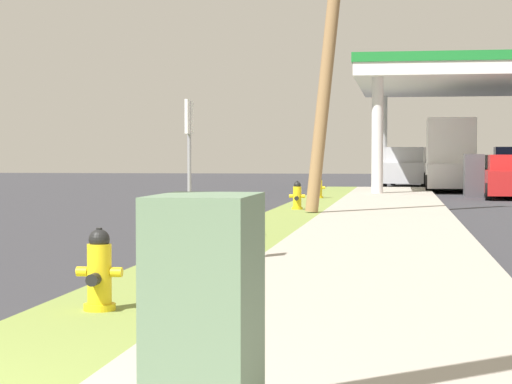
{
  "coord_description": "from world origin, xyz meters",
  "views": [
    {
      "loc": [
        3.33,
        -4.0,
        1.51
      ],
      "look_at": [
        0.78,
        12.85,
        0.87
      ],
      "focal_mm": 66.93,
      "sensor_mm": 36.0,
      "label": 1
    }
  ],
  "objects_px": {
    "fire_hydrant_nearest": "(99,274)",
    "fire_hydrant_fourth": "(319,188)",
    "street_sign_post": "(189,147)",
    "truck_white_at_far_bay": "(450,157)",
    "utility_cabinet": "(205,335)",
    "utility_pole_midground": "(330,37)",
    "truck_silver_on_apron": "(408,168)",
    "fire_hydrant_second": "(239,218)",
    "car_red_by_near_pump": "(511,179)",
    "car_black_by_far_pump": "(508,177)",
    "fire_hydrant_third": "(297,197)"
  },
  "relations": [
    {
      "from": "utility_cabinet",
      "to": "truck_white_at_far_bay",
      "type": "bearing_deg",
      "value": 85.45
    },
    {
      "from": "car_black_by_far_pump",
      "to": "truck_white_at_far_bay",
      "type": "height_order",
      "value": "truck_white_at_far_bay"
    },
    {
      "from": "street_sign_post",
      "to": "fire_hydrant_third",
      "type": "bearing_deg",
      "value": 89.86
    },
    {
      "from": "fire_hydrant_nearest",
      "to": "fire_hydrant_second",
      "type": "xyz_separation_m",
      "value": [
        -0.08,
        7.98,
        0.0
      ]
    },
    {
      "from": "street_sign_post",
      "to": "truck_white_at_far_bay",
      "type": "xyz_separation_m",
      "value": [
        4.82,
        30.01,
        -0.15
      ]
    },
    {
      "from": "car_black_by_far_pump",
      "to": "fire_hydrant_nearest",
      "type": "bearing_deg",
      "value": -102.75
    },
    {
      "from": "fire_hydrant_nearest",
      "to": "fire_hydrant_second",
      "type": "bearing_deg",
      "value": 90.6
    },
    {
      "from": "fire_hydrant_fourth",
      "to": "street_sign_post",
      "type": "relative_size",
      "value": 0.35
    },
    {
      "from": "fire_hydrant_nearest",
      "to": "utility_cabinet",
      "type": "relative_size",
      "value": 0.61
    },
    {
      "from": "fire_hydrant_nearest",
      "to": "fire_hydrant_fourth",
      "type": "relative_size",
      "value": 1.0
    },
    {
      "from": "car_black_by_far_pump",
      "to": "utility_cabinet",
      "type": "bearing_deg",
      "value": -98.43
    },
    {
      "from": "utility_cabinet",
      "to": "fire_hydrant_second",
      "type": "bearing_deg",
      "value": 98.92
    },
    {
      "from": "car_black_by_far_pump",
      "to": "truck_silver_on_apron",
      "type": "height_order",
      "value": "truck_silver_on_apron"
    },
    {
      "from": "fire_hydrant_fourth",
      "to": "car_black_by_far_pump",
      "type": "bearing_deg",
      "value": 44.71
    },
    {
      "from": "utility_cabinet",
      "to": "street_sign_post",
      "type": "distance_m",
      "value": 8.05
    },
    {
      "from": "fire_hydrant_second",
      "to": "fire_hydrant_nearest",
      "type": "bearing_deg",
      "value": -89.4
    },
    {
      "from": "fire_hydrant_third",
      "to": "car_red_by_near_pump",
      "type": "bearing_deg",
      "value": 57.17
    },
    {
      "from": "street_sign_post",
      "to": "car_red_by_near_pump",
      "type": "distance_m",
      "value": 24.02
    },
    {
      "from": "fire_hydrant_fourth",
      "to": "utility_cabinet",
      "type": "height_order",
      "value": "utility_cabinet"
    },
    {
      "from": "truck_silver_on_apron",
      "to": "truck_white_at_far_bay",
      "type": "relative_size",
      "value": 0.87
    },
    {
      "from": "truck_silver_on_apron",
      "to": "fire_hydrant_second",
      "type": "bearing_deg",
      "value": -95.52
    },
    {
      "from": "utility_pole_midground",
      "to": "car_black_by_far_pump",
      "type": "relative_size",
      "value": 1.89
    },
    {
      "from": "street_sign_post",
      "to": "car_red_by_near_pump",
      "type": "relative_size",
      "value": 0.46
    },
    {
      "from": "fire_hydrant_nearest",
      "to": "utility_cabinet",
      "type": "distance_m",
      "value": 4.34
    },
    {
      "from": "fire_hydrant_fourth",
      "to": "car_black_by_far_pump",
      "type": "height_order",
      "value": "car_black_by_far_pump"
    },
    {
      "from": "utility_pole_midground",
      "to": "truck_silver_on_apron",
      "type": "relative_size",
      "value": 1.54
    },
    {
      "from": "utility_cabinet",
      "to": "car_black_by_far_pump",
      "type": "height_order",
      "value": "car_black_by_far_pump"
    },
    {
      "from": "car_black_by_far_pump",
      "to": "truck_silver_on_apron",
      "type": "bearing_deg",
      "value": 110.99
    },
    {
      "from": "car_black_by_far_pump",
      "to": "truck_silver_on_apron",
      "type": "xyz_separation_m",
      "value": [
        -3.83,
        9.98,
        0.19
      ]
    },
    {
      "from": "utility_cabinet",
      "to": "street_sign_post",
      "type": "height_order",
      "value": "street_sign_post"
    },
    {
      "from": "car_red_by_near_pump",
      "to": "fire_hydrant_third",
      "type": "bearing_deg",
      "value": -122.83
    },
    {
      "from": "truck_white_at_far_bay",
      "to": "fire_hydrant_third",
      "type": "bearing_deg",
      "value": -105.55
    },
    {
      "from": "fire_hydrant_nearest",
      "to": "truck_silver_on_apron",
      "type": "relative_size",
      "value": 0.13
    },
    {
      "from": "utility_pole_midground",
      "to": "street_sign_post",
      "type": "relative_size",
      "value": 4.03
    },
    {
      "from": "fire_hydrant_nearest",
      "to": "fire_hydrant_third",
      "type": "xyz_separation_m",
      "value": [
        0.01,
        16.63,
        0.0
      ]
    },
    {
      "from": "utility_cabinet",
      "to": "car_red_by_near_pump",
      "type": "xyz_separation_m",
      "value": [
        4.84,
        30.84,
        0.04
      ]
    },
    {
      "from": "fire_hydrant_fourth",
      "to": "truck_silver_on_apron",
      "type": "xyz_separation_m",
      "value": [
        3.06,
        16.8,
        0.47
      ]
    },
    {
      "from": "fire_hydrant_nearest",
      "to": "car_black_by_far_pump",
      "type": "distance_m",
      "value": 31.16
    },
    {
      "from": "fire_hydrant_nearest",
      "to": "truck_silver_on_apron",
      "type": "distance_m",
      "value": 40.49
    },
    {
      "from": "utility_cabinet",
      "to": "car_black_by_far_pump",
      "type": "relative_size",
      "value": 0.27
    },
    {
      "from": "street_sign_post",
      "to": "truck_silver_on_apron",
      "type": "xyz_separation_m",
      "value": [
        3.07,
        36.54,
        -0.72
      ]
    },
    {
      "from": "truck_white_at_far_bay",
      "to": "fire_hydrant_fourth",
      "type": "bearing_deg",
      "value": -115.08
    },
    {
      "from": "fire_hydrant_third",
      "to": "street_sign_post",
      "type": "bearing_deg",
      "value": -90.14
    },
    {
      "from": "street_sign_post",
      "to": "utility_pole_midground",
      "type": "bearing_deg",
      "value": 85.27
    },
    {
      "from": "fire_hydrant_second",
      "to": "fire_hydrant_fourth",
      "type": "bearing_deg",
      "value": 89.73
    },
    {
      "from": "fire_hydrant_second",
      "to": "car_black_by_far_pump",
      "type": "relative_size",
      "value": 0.16
    },
    {
      "from": "car_red_by_near_pump",
      "to": "fire_hydrant_fourth",
      "type": "bearing_deg",
      "value": -153.44
    },
    {
      "from": "fire_hydrant_third",
      "to": "car_red_by_near_pump",
      "type": "height_order",
      "value": "car_red_by_near_pump"
    },
    {
      "from": "fire_hydrant_nearest",
      "to": "truck_white_at_far_bay",
      "type": "bearing_deg",
      "value": 81.93
    },
    {
      "from": "utility_cabinet",
      "to": "truck_silver_on_apron",
      "type": "xyz_separation_m",
      "value": [
        1.26,
        44.32,
        0.23
      ]
    }
  ]
}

